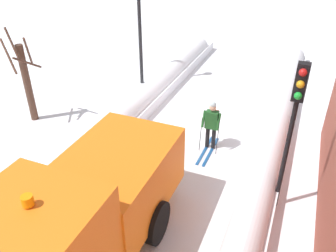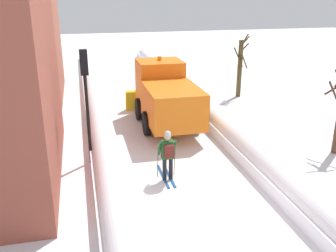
{
  "view_description": "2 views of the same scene",
  "coord_description": "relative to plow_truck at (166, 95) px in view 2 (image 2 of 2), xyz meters",
  "views": [
    {
      "loc": [
        -3.22,
        12.39,
        6.94
      ],
      "look_at": [
        0.17,
        4.18,
        1.63
      ],
      "focal_mm": 37.14,
      "sensor_mm": 36.0,
      "label": 1
    },
    {
      "loc": [
        -3.4,
        -8.92,
        6.22
      ],
      "look_at": [
        -0.07,
        5.13,
        0.98
      ],
      "focal_mm": 40.37,
      "sensor_mm": 36.0,
      "label": 2
    }
  ],
  "objects": [
    {
      "name": "ground_plane",
      "position": [
        -0.49,
        2.01,
        -1.48
      ],
      "size": [
        80.0,
        80.0,
        0.0
      ],
      "primitive_type": "plane",
      "color": "white"
    },
    {
      "name": "snowbank_left",
      "position": [
        -3.21,
        2.01,
        -1.08
      ],
      "size": [
        1.1,
        36.0,
        0.95
      ],
      "color": "white",
      "rests_on": "ground"
    },
    {
      "name": "snowbank_right",
      "position": [
        2.23,
        2.01,
        -1.1
      ],
      "size": [
        1.1,
        36.0,
        0.92
      ],
      "color": "white",
      "rests_on": "ground"
    },
    {
      "name": "plow_truck",
      "position": [
        0.0,
        0.0,
        0.0
      ],
      "size": [
        3.2,
        5.98,
        3.12
      ],
      "color": "orange",
      "rests_on": "ground"
    },
    {
      "name": "skier",
      "position": [
        -1.21,
        -5.54,
        -0.48
      ],
      "size": [
        0.62,
        1.8,
        1.81
      ],
      "color": "black",
      "rests_on": "ground"
    },
    {
      "name": "traffic_light_pole",
      "position": [
        -3.73,
        -3.39,
        1.52
      ],
      "size": [
        0.28,
        0.42,
        4.26
      ],
      "color": "black",
      "rests_on": "ground"
    },
    {
      "name": "bare_tree_mid",
      "position": [
        5.52,
        4.05,
        0.37
      ],
      "size": [
        0.89,
        0.94,
        3.81
      ],
      "color": "#493C21",
      "rests_on": "ground"
    }
  ]
}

